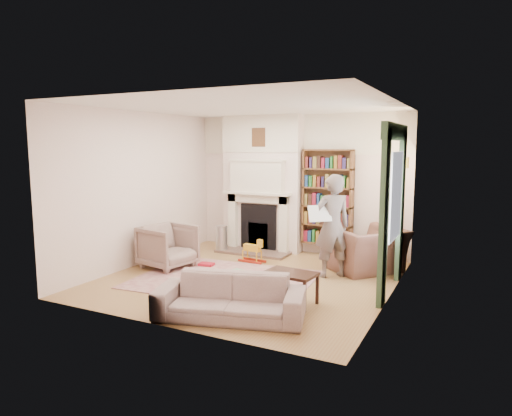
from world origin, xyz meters
The scene contains 25 objects.
floor centered at (0.00, 0.00, 0.00)m, with size 4.50×4.50×0.00m, color olive.
ceiling centered at (0.00, 0.00, 2.80)m, with size 4.50×4.50×0.00m, color white.
wall_back centered at (0.00, 2.25, 1.40)m, with size 4.50×4.50×0.00m, color white.
wall_front centered at (0.00, -2.25, 1.40)m, with size 4.50×4.50×0.00m, color white.
wall_left centered at (-2.25, 0.00, 1.40)m, with size 4.50×4.50×0.00m, color white.
wall_right centered at (2.25, 0.00, 1.40)m, with size 4.50×4.50×0.00m, color white.
fireplace centered at (-0.75, 2.05, 1.39)m, with size 1.70×0.58×2.80m.
bookcase centered at (0.65, 2.12, 1.18)m, with size 1.00×0.24×1.85m, color brown.
window centered at (2.23, 0.40, 1.45)m, with size 0.02×0.90×1.30m, color silver.
curtain_left centered at (2.20, -0.30, 1.20)m, with size 0.07×0.32×2.40m, color #2B432B.
curtain_right centered at (2.20, 1.10, 1.20)m, with size 0.07×0.32×2.40m, color #2B432B.
pelmet centered at (2.19, 0.40, 2.38)m, with size 0.09×1.70×0.24m, color #2B432B.
wall_sconce centered at (2.03, 1.50, 1.90)m, with size 0.20×0.24×0.24m, color gold, non-canonical shape.
rug centered at (-0.35, -0.24, 0.01)m, with size 2.81×2.16×0.01m, color #C6AF96.
armchair_reading centered at (1.63, 1.32, 0.38)m, with size 1.17×1.03×0.76m, color #4F342A.
armchair_left centered at (-1.63, -0.02, 0.39)m, with size 0.82×0.85×0.77m, color gray.
sofa centered at (0.58, -1.66, 0.27)m, with size 1.88×0.74×0.55m, color #C1B09F.
man_reading centered at (1.18, 0.72, 0.86)m, with size 0.63×0.41×1.72m, color #61544E.
newspaper centered at (1.03, 0.52, 1.09)m, with size 0.39×0.02×0.27m, color silver.
coffee_table centered at (1.06, -0.82, 0.23)m, with size 0.70×0.45×0.45m, color #321911, non-canonical shape.
paraffin_heater centered at (-1.40, 1.47, 0.28)m, with size 0.24×0.24×0.55m, color #B8BAC1.
rocking_horse centered at (-0.44, 0.97, 0.23)m, with size 0.52×0.21×0.46m, color gold, non-canonical shape.
board_game centered at (-0.30, 0.13, 0.03)m, with size 0.36×0.36×0.03m, color #D5D94C.
game_box_lid centered at (-1.06, 0.34, 0.04)m, with size 0.27×0.18×0.04m, color #B01425.
comic_annuals centered at (0.11, -0.39, 0.02)m, with size 1.41×0.54×0.02m.
Camera 1 is at (3.35, -6.51, 2.19)m, focal length 32.00 mm.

